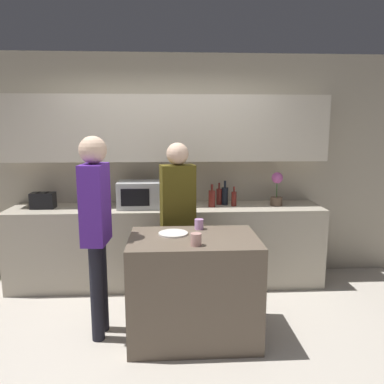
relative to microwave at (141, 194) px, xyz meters
name	(u,v)px	position (x,y,z in m)	size (l,w,h in m)	color
ground_plane	(167,350)	(0.30, -1.39, -1.08)	(14.00, 14.00, 0.00)	beige
back_wall	(167,153)	(0.30, 0.27, 0.46)	(6.40, 0.40, 2.70)	#B2A893
back_counter	(167,245)	(0.30, 0.00, -0.61)	(3.60, 0.62, 0.93)	#B7AD99
kitchen_island	(194,287)	(0.54, -1.17, -0.62)	(1.11, 0.74, 0.91)	brown
microwave	(141,194)	(0.00, 0.00, 0.00)	(0.52, 0.39, 0.30)	#B7BABC
toaster	(43,200)	(-1.11, 0.00, -0.06)	(0.26, 0.16, 0.18)	black
potted_plant	(277,189)	(1.58, 0.00, 0.05)	(0.14, 0.14, 0.39)	brown
bottle_0	(212,198)	(0.82, -0.03, -0.05)	(0.08, 0.08, 0.27)	maroon
bottle_1	(219,196)	(0.92, 0.10, -0.05)	(0.06, 0.06, 0.26)	maroon
bottle_2	(225,195)	(0.98, 0.09, -0.04)	(0.08, 0.08, 0.29)	black
bottle_3	(234,198)	(1.08, 0.01, -0.06)	(0.06, 0.06, 0.23)	maroon
plate_on_island	(173,233)	(0.36, -1.07, -0.16)	(0.26, 0.26, 0.01)	white
cup_0	(196,239)	(0.54, -1.40, -0.12)	(0.09, 0.09, 0.10)	#CF9A92
cup_1	(199,224)	(0.60, -0.92, -0.12)	(0.08, 0.08, 0.09)	#CE95D4
person_left	(96,219)	(-0.30, -1.11, -0.01)	(0.23, 0.35, 1.77)	black
person_center	(178,210)	(0.41, -0.54, -0.07)	(0.37, 0.25, 1.69)	black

